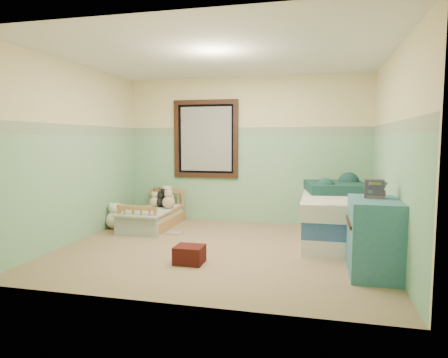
% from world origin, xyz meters
% --- Properties ---
extents(floor, '(4.20, 3.60, 0.02)m').
position_xyz_m(floor, '(0.00, 0.00, -0.01)').
color(floor, '#8E7351').
rests_on(floor, ground).
extents(ceiling, '(4.20, 3.60, 0.02)m').
position_xyz_m(ceiling, '(0.00, 0.00, 2.51)').
color(ceiling, white).
rests_on(ceiling, wall_back).
extents(wall_back, '(4.20, 0.04, 2.50)m').
position_xyz_m(wall_back, '(0.00, 1.80, 1.25)').
color(wall_back, beige).
rests_on(wall_back, floor).
extents(wall_front, '(4.20, 0.04, 2.50)m').
position_xyz_m(wall_front, '(0.00, -1.80, 1.25)').
color(wall_front, beige).
rests_on(wall_front, floor).
extents(wall_left, '(0.04, 3.60, 2.50)m').
position_xyz_m(wall_left, '(-2.10, 0.00, 1.25)').
color(wall_left, beige).
rests_on(wall_left, floor).
extents(wall_right, '(0.04, 3.60, 2.50)m').
position_xyz_m(wall_right, '(2.10, 0.00, 1.25)').
color(wall_right, beige).
rests_on(wall_right, floor).
extents(wainscot_mint, '(4.20, 0.01, 1.50)m').
position_xyz_m(wainscot_mint, '(0.00, 1.79, 0.75)').
color(wainscot_mint, '#84BA94').
rests_on(wainscot_mint, floor).
extents(border_strip, '(4.20, 0.01, 0.15)m').
position_xyz_m(border_strip, '(0.00, 1.79, 1.57)').
color(border_strip, slate).
rests_on(border_strip, wall_back).
extents(window_frame, '(1.16, 0.06, 1.36)m').
position_xyz_m(window_frame, '(-0.70, 1.76, 1.45)').
color(window_frame, black).
rests_on(window_frame, wall_back).
extents(window_blinds, '(0.92, 0.01, 1.12)m').
position_xyz_m(window_blinds, '(-0.70, 1.77, 1.45)').
color(window_blinds, '#B9B8B1').
rests_on(window_blinds, window_frame).
extents(toddler_bed_frame, '(0.65, 1.29, 0.17)m').
position_xyz_m(toddler_bed_frame, '(-1.40, 1.05, 0.08)').
color(toddler_bed_frame, '#AC723B').
rests_on(toddler_bed_frame, floor).
extents(toddler_mattress, '(0.59, 1.24, 0.12)m').
position_xyz_m(toddler_mattress, '(-1.40, 1.05, 0.23)').
color(toddler_mattress, silver).
rests_on(toddler_mattress, toddler_bed_frame).
extents(patchwork_quilt, '(0.70, 0.65, 0.03)m').
position_xyz_m(patchwork_quilt, '(-1.40, 0.65, 0.30)').
color(patchwork_quilt, '#5B7DBA').
rests_on(patchwork_quilt, toddler_mattress).
extents(plush_bed_brown, '(0.21, 0.21, 0.21)m').
position_xyz_m(plush_bed_brown, '(-1.55, 1.55, 0.39)').
color(plush_bed_brown, brown).
rests_on(plush_bed_brown, toddler_mattress).
extents(plush_bed_white, '(0.23, 0.23, 0.23)m').
position_xyz_m(plush_bed_white, '(-1.35, 1.55, 0.40)').
color(plush_bed_white, silver).
rests_on(plush_bed_white, toddler_mattress).
extents(plush_bed_tan, '(0.18, 0.18, 0.18)m').
position_xyz_m(plush_bed_tan, '(-1.50, 1.33, 0.37)').
color(plush_bed_tan, '#C9AF89').
rests_on(plush_bed_tan, toddler_mattress).
extents(plush_bed_dark, '(0.19, 0.19, 0.19)m').
position_xyz_m(plush_bed_dark, '(-1.27, 1.33, 0.38)').
color(plush_bed_dark, black).
rests_on(plush_bed_dark, toddler_mattress).
extents(plush_floor_cream, '(0.29, 0.29, 0.29)m').
position_xyz_m(plush_floor_cream, '(-1.95, 0.77, 0.14)').
color(plush_floor_cream, silver).
rests_on(plush_floor_cream, floor).
extents(plush_floor_tan, '(0.26, 0.26, 0.26)m').
position_xyz_m(plush_floor_tan, '(-1.95, 0.95, 0.13)').
color(plush_floor_tan, '#C9AF89').
rests_on(plush_floor_tan, floor).
extents(twin_bed_frame, '(1.00, 2.00, 0.22)m').
position_xyz_m(twin_bed_frame, '(1.55, 0.86, 0.11)').
color(twin_bed_frame, silver).
rests_on(twin_bed_frame, floor).
extents(twin_boxspring, '(1.00, 2.00, 0.22)m').
position_xyz_m(twin_boxspring, '(1.55, 0.86, 0.33)').
color(twin_boxspring, navy).
rests_on(twin_boxspring, twin_bed_frame).
extents(twin_mattress, '(1.04, 2.04, 0.22)m').
position_xyz_m(twin_mattress, '(1.55, 0.86, 0.55)').
color(twin_mattress, silver).
rests_on(twin_mattress, twin_boxspring).
extents(teal_blanket, '(0.99, 1.03, 0.14)m').
position_xyz_m(teal_blanket, '(1.50, 1.16, 0.73)').
color(teal_blanket, '#102D2C').
rests_on(teal_blanket, twin_mattress).
extents(dresser, '(0.51, 0.81, 0.81)m').
position_xyz_m(dresser, '(1.84, -0.56, 0.41)').
color(dresser, '#326C85').
rests_on(dresser, floor).
extents(book_stack, '(0.22, 0.18, 0.20)m').
position_xyz_m(book_stack, '(1.84, -0.45, 0.91)').
color(book_stack, '#442925').
rests_on(book_stack, dresser).
extents(red_pillow, '(0.33, 0.29, 0.21)m').
position_xyz_m(red_pillow, '(-0.20, -0.67, 0.10)').
color(red_pillow, maroon).
rests_on(red_pillow, floor).
extents(floor_book, '(0.25, 0.19, 0.02)m').
position_xyz_m(floor_book, '(-0.90, 0.67, 0.01)').
color(floor_book, '#FCB34D').
rests_on(floor_book, floor).
extents(extra_plush_0, '(0.21, 0.21, 0.21)m').
position_xyz_m(extra_plush_0, '(-1.19, 1.21, 0.39)').
color(extra_plush_0, '#C9AF89').
rests_on(extra_plush_0, toddler_mattress).
extents(extra_plush_1, '(0.16, 0.16, 0.16)m').
position_xyz_m(extra_plush_1, '(-1.39, 1.33, 0.37)').
color(extra_plush_1, black).
rests_on(extra_plush_1, toddler_mattress).
extents(extra_plush_2, '(0.20, 0.20, 0.20)m').
position_xyz_m(extra_plush_2, '(-1.38, 1.50, 0.39)').
color(extra_plush_2, black).
rests_on(extra_plush_2, toddler_mattress).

